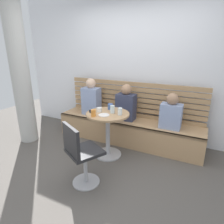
{
  "coord_description": "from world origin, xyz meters",
  "views": [
    {
      "loc": [
        1.22,
        -1.92,
        1.71
      ],
      "look_at": [
        -0.05,
        0.66,
        0.75
      ],
      "focal_mm": 30.99,
      "sensor_mm": 36.0,
      "label": 1
    }
  ],
  "objects_px": {
    "white_chair": "(80,153)",
    "cup_water_clear": "(120,111)",
    "person_child_left": "(171,113)",
    "cup_mug_blue": "(110,107)",
    "cup_tumbler_orange": "(93,113)",
    "cafe_table": "(108,126)",
    "person_child_middle": "(126,104)",
    "phone_on_table": "(91,111)",
    "booth_bench": "(127,131)",
    "cup_glass_tall": "(112,109)",
    "person_adult": "(91,99)",
    "cup_ceramic_white": "(99,110)",
    "plate_small": "(104,115)"
  },
  "relations": [
    {
      "from": "white_chair",
      "to": "cup_water_clear",
      "type": "height_order",
      "value": "same"
    },
    {
      "from": "person_child_left",
      "to": "cup_water_clear",
      "type": "bearing_deg",
      "value": -140.22
    },
    {
      "from": "cup_mug_blue",
      "to": "cup_tumbler_orange",
      "type": "distance_m",
      "value": 0.42
    },
    {
      "from": "cafe_table",
      "to": "person_child_middle",
      "type": "distance_m",
      "value": 0.65
    },
    {
      "from": "person_child_middle",
      "to": "phone_on_table",
      "type": "relative_size",
      "value": 4.72
    },
    {
      "from": "booth_bench",
      "to": "cup_glass_tall",
      "type": "height_order",
      "value": "cup_glass_tall"
    },
    {
      "from": "person_adult",
      "to": "person_child_left",
      "type": "distance_m",
      "value": 1.54
    },
    {
      "from": "white_chair",
      "to": "cup_ceramic_white",
      "type": "relative_size",
      "value": 10.63
    },
    {
      "from": "cafe_table",
      "to": "person_child_left",
      "type": "relative_size",
      "value": 1.25
    },
    {
      "from": "booth_bench",
      "to": "cup_mug_blue",
      "type": "relative_size",
      "value": 28.42
    },
    {
      "from": "person_adult",
      "to": "plate_small",
      "type": "height_order",
      "value": "person_adult"
    },
    {
      "from": "cup_ceramic_white",
      "to": "plate_small",
      "type": "distance_m",
      "value": 0.19
    },
    {
      "from": "cafe_table",
      "to": "cup_mug_blue",
      "type": "distance_m",
      "value": 0.33
    },
    {
      "from": "cup_glass_tall",
      "to": "plate_small",
      "type": "relative_size",
      "value": 0.71
    },
    {
      "from": "cafe_table",
      "to": "cup_water_clear",
      "type": "distance_m",
      "value": 0.34
    },
    {
      "from": "white_chair",
      "to": "plate_small",
      "type": "xyz_separation_m",
      "value": [
        -0.03,
        0.68,
        0.28
      ]
    },
    {
      "from": "booth_bench",
      "to": "person_child_left",
      "type": "xyz_separation_m",
      "value": [
        0.77,
        -0.02,
        0.48
      ]
    },
    {
      "from": "person_child_left",
      "to": "person_child_middle",
      "type": "height_order",
      "value": "person_child_middle"
    },
    {
      "from": "cup_tumbler_orange",
      "to": "cup_ceramic_white",
      "type": "bearing_deg",
      "value": 96.16
    },
    {
      "from": "person_child_left",
      "to": "phone_on_table",
      "type": "distance_m",
      "value": 1.3
    },
    {
      "from": "cup_ceramic_white",
      "to": "person_child_left",
      "type": "bearing_deg",
      "value": 29.29
    },
    {
      "from": "cafe_table",
      "to": "white_chair",
      "type": "bearing_deg",
      "value": -87.98
    },
    {
      "from": "booth_bench",
      "to": "plate_small",
      "type": "height_order",
      "value": "plate_small"
    },
    {
      "from": "booth_bench",
      "to": "person_child_middle",
      "type": "xyz_separation_m",
      "value": [
        -0.04,
        0.02,
        0.51
      ]
    },
    {
      "from": "booth_bench",
      "to": "cup_glass_tall",
      "type": "relative_size",
      "value": 22.5
    },
    {
      "from": "plate_small",
      "to": "cup_ceramic_white",
      "type": "bearing_deg",
      "value": 140.93
    },
    {
      "from": "person_adult",
      "to": "cup_glass_tall",
      "type": "xyz_separation_m",
      "value": [
        0.73,
        -0.55,
        0.04
      ]
    },
    {
      "from": "person_child_middle",
      "to": "white_chair",
      "type": "bearing_deg",
      "value": -91.15
    },
    {
      "from": "white_chair",
      "to": "cup_glass_tall",
      "type": "distance_m",
      "value": 0.91
    },
    {
      "from": "booth_bench",
      "to": "cafe_table",
      "type": "height_order",
      "value": "cafe_table"
    },
    {
      "from": "person_child_left",
      "to": "cup_mug_blue",
      "type": "bearing_deg",
      "value": -157.79
    },
    {
      "from": "plate_small",
      "to": "cup_mug_blue",
      "type": "bearing_deg",
      "value": 98.76
    },
    {
      "from": "white_chair",
      "to": "plate_small",
      "type": "height_order",
      "value": "white_chair"
    },
    {
      "from": "white_chair",
      "to": "cup_water_clear",
      "type": "relative_size",
      "value": 7.73
    },
    {
      "from": "white_chair",
      "to": "cup_ceramic_white",
      "type": "distance_m",
      "value": 0.88
    },
    {
      "from": "cup_mug_blue",
      "to": "booth_bench",
      "type": "bearing_deg",
      "value": 69.49
    },
    {
      "from": "white_chair",
      "to": "cup_glass_tall",
      "type": "height_order",
      "value": "cup_glass_tall"
    },
    {
      "from": "cup_tumbler_orange",
      "to": "plate_small",
      "type": "bearing_deg",
      "value": 38.77
    },
    {
      "from": "cup_ceramic_white",
      "to": "cup_water_clear",
      "type": "height_order",
      "value": "cup_water_clear"
    },
    {
      "from": "cup_glass_tall",
      "to": "cup_mug_blue",
      "type": "bearing_deg",
      "value": 126.76
    },
    {
      "from": "white_chair",
      "to": "person_child_left",
      "type": "relative_size",
      "value": 1.44
    },
    {
      "from": "cup_glass_tall",
      "to": "cup_tumbler_orange",
      "type": "height_order",
      "value": "cup_glass_tall"
    },
    {
      "from": "cup_tumbler_orange",
      "to": "phone_on_table",
      "type": "height_order",
      "value": "cup_tumbler_orange"
    },
    {
      "from": "white_chair",
      "to": "cup_glass_tall",
      "type": "bearing_deg",
      "value": 87.7
    },
    {
      "from": "person_child_middle",
      "to": "cup_glass_tall",
      "type": "xyz_separation_m",
      "value": [
        0.01,
        -0.57,
        0.07
      ]
    },
    {
      "from": "cup_mug_blue",
      "to": "cup_water_clear",
      "type": "bearing_deg",
      "value": -35.16
    },
    {
      "from": "white_chair",
      "to": "cup_tumbler_orange",
      "type": "xyz_separation_m",
      "value": [
        -0.15,
        0.58,
        0.33
      ]
    },
    {
      "from": "cup_glass_tall",
      "to": "plate_small",
      "type": "xyz_separation_m",
      "value": [
        -0.06,
        -0.16,
        -0.05
      ]
    },
    {
      "from": "person_adult",
      "to": "person_child_middle",
      "type": "height_order",
      "value": "person_adult"
    },
    {
      "from": "booth_bench",
      "to": "cup_water_clear",
      "type": "height_order",
      "value": "cup_water_clear"
    }
  ]
}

